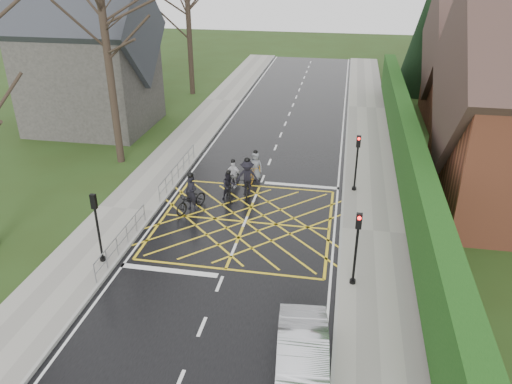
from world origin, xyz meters
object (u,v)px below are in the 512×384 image
(cyclist_back, at_px, (229,189))
(cyclist_lead, at_px, (255,170))
(car, at_px, (302,359))
(cyclist_rear, at_px, (191,198))
(cyclist_front, at_px, (233,177))
(cyclist_mid, at_px, (247,181))

(cyclist_back, bearing_deg, cyclist_lead, 48.05)
(cyclist_lead, relative_size, car, 0.43)
(cyclist_rear, distance_m, cyclist_back, 2.16)
(cyclist_back, xyz_separation_m, car, (4.93, -11.29, 0.12))
(cyclist_back, xyz_separation_m, cyclist_front, (-0.08, 1.44, -0.01))
(cyclist_rear, bearing_deg, cyclist_mid, 68.58)
(cyclist_mid, xyz_separation_m, cyclist_front, (-0.91, 0.67, -0.16))
(cyclist_mid, bearing_deg, cyclist_lead, 76.50)
(cyclist_front, height_order, car, cyclist_front)
(cyclist_lead, distance_m, car, 14.50)
(cyclist_rear, xyz_separation_m, cyclist_front, (1.45, 2.95, -0.06))
(cyclist_front, height_order, cyclist_lead, cyclist_lead)
(cyclist_mid, distance_m, cyclist_lead, 1.89)
(cyclist_rear, relative_size, cyclist_back, 1.33)
(cyclist_mid, bearing_deg, cyclist_front, 132.82)
(cyclist_front, relative_size, cyclist_lead, 0.90)
(cyclist_back, bearing_deg, cyclist_front, 70.43)
(cyclist_rear, bearing_deg, cyclist_front, 88.43)
(cyclist_back, xyz_separation_m, cyclist_mid, (0.83, 0.77, 0.15))
(cyclist_back, height_order, cyclist_mid, cyclist_mid)
(cyclist_lead, xyz_separation_m, car, (4.01, -13.94, 0.11))
(cyclist_rear, height_order, cyclist_mid, cyclist_mid)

